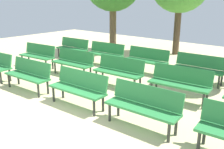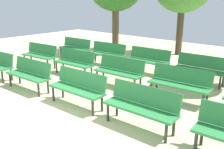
% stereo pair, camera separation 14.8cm
% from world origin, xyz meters
% --- Properties ---
extents(ground_plane, '(24.17, 24.17, 0.00)m').
position_xyz_m(ground_plane, '(0.00, 0.00, 0.00)').
color(ground_plane, beige).
extents(bench_r0_c1, '(1.63, 0.58, 0.87)m').
position_xyz_m(bench_r0_c1, '(-2.02, 1.42, 0.50)').
color(bench_r0_c1, '#2D8442').
rests_on(bench_r0_c1, ground_plane).
extents(bench_r0_c2, '(1.62, 0.56, 0.87)m').
position_xyz_m(bench_r0_c2, '(-0.08, 1.59, 0.50)').
color(bench_r0_c2, '#2D8442').
rests_on(bench_r0_c2, ground_plane).
extents(bench_r0_c3, '(1.62, 0.55, 0.87)m').
position_xyz_m(bench_r0_c3, '(1.75, 1.70, 0.50)').
color(bench_r0_c3, '#2D8442').
rests_on(bench_r0_c3, ground_plane).
extents(bench_r1_c0, '(1.64, 0.63, 0.87)m').
position_xyz_m(bench_r1_c0, '(-4.04, 3.10, 0.50)').
color(bench_r1_c0, '#2D8442').
rests_on(bench_r1_c0, ground_plane).
extents(bench_r1_c1, '(1.63, 0.58, 0.87)m').
position_xyz_m(bench_r1_c1, '(-2.13, 3.23, 0.50)').
color(bench_r1_c1, '#2D8442').
rests_on(bench_r1_c1, ground_plane).
extents(bench_r1_c2, '(1.63, 0.59, 0.87)m').
position_xyz_m(bench_r1_c2, '(-0.24, 3.39, 0.50)').
color(bench_r1_c2, '#2D8442').
rests_on(bench_r1_c2, ground_plane).
extents(bench_r1_c3, '(1.63, 0.61, 0.87)m').
position_xyz_m(bench_r1_c3, '(1.67, 3.55, 0.50)').
color(bench_r1_c3, '#2D8442').
rests_on(bench_r1_c3, ground_plane).
extents(bench_r2_c0, '(1.62, 0.55, 0.87)m').
position_xyz_m(bench_r2_c0, '(-4.12, 4.95, 0.50)').
color(bench_r2_c0, '#2D8442').
rests_on(bench_r2_c0, ground_plane).
extents(bench_r2_c1, '(1.63, 0.60, 0.87)m').
position_xyz_m(bench_r2_c1, '(-2.25, 5.03, 0.50)').
color(bench_r2_c1, '#2D8442').
rests_on(bench_r2_c1, ground_plane).
extents(bench_r2_c2, '(1.62, 0.55, 0.87)m').
position_xyz_m(bench_r2_c2, '(-0.39, 5.17, 0.50)').
color(bench_r2_c2, '#2D8442').
rests_on(bench_r2_c2, ground_plane).
extents(bench_r2_c3, '(1.62, 0.55, 0.87)m').
position_xyz_m(bench_r2_c3, '(1.48, 5.29, 0.50)').
color(bench_r2_c3, '#2D8442').
rests_on(bench_r2_c3, ground_plane).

